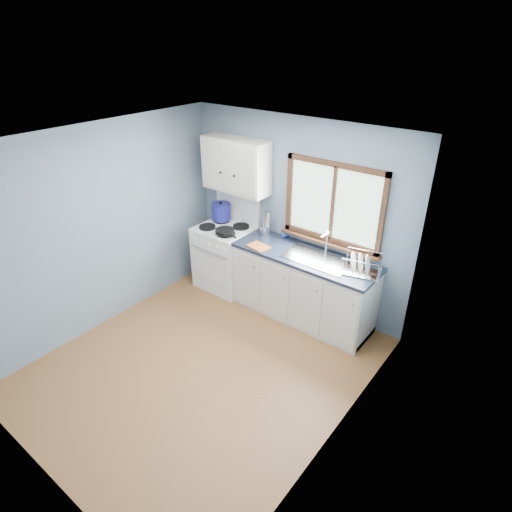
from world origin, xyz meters
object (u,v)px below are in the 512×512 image
Objects in this scene: sink at (317,263)px; thermos at (268,223)px; utensil_crock at (264,230)px; base_cabinets at (303,289)px; skillet at (225,231)px; stockpot at (221,211)px; gas_range at (226,255)px; dish_rack at (361,267)px.

sink is 2.52× the size of thermos.
utensil_crock reaches higher than thermos.
base_cabinets is 4.47× the size of skillet.
stockpot is (-0.35, 0.32, 0.10)m from skillet.
sink is 2.62× the size of stockpot.
gas_range reaches higher than skillet.
thermos is at bearing 165.64° from base_cabinets.
utensil_crock reaches higher than sink.
stockpot is (-0.18, 0.14, 0.59)m from gas_range.
dish_rack is at bearing 3.97° from sink.
base_cabinets is at bearing 179.87° from sink.
utensil_crock is 1.46m from dish_rack.
dish_rack reaches higher than skillet.
utensil_crock is (-0.73, 0.14, 0.58)m from base_cabinets.
gas_range is 0.63m from stockpot.
sink is at bearing -0.13° from base_cabinets.
base_cabinets is at bearing 25.03° from skillet.
base_cabinets is 2.20× the size of sink.
base_cabinets is 3.74× the size of dish_rack.
gas_range is at bearing -164.84° from utensil_crock.
skillet reaches higher than base_cabinets.
gas_range is at bearing 167.00° from dish_rack.
gas_range is at bearing 148.57° from skillet.
utensil_crock is 1.03× the size of thermos.
stockpot is 0.77m from utensil_crock.
utensil_crock is at bearing -115.59° from thermos.
utensil_crock is (0.41, 0.33, 0.00)m from skillet.
utensil_crock is at bearing 54.53° from skillet.
gas_range reaches higher than base_cabinets.
dish_rack is (0.55, 0.04, 0.12)m from sink.
thermos is at bearing 64.41° from utensil_crock.
dish_rack is (0.73, 0.04, 0.57)m from base_cabinets.
stockpot is 0.65× the size of dish_rack.
thermos is at bearing 4.45° from stockpot.
utensil_crock reaches higher than base_cabinets.
gas_range is 2.75× the size of dish_rack.
skillet is 0.48m from stockpot.
thermos is at bearing 159.70° from dish_rack.
sink is at bearing -11.56° from thermos.
stockpot is at bearing -178.68° from utensil_crock.
base_cabinets is (1.31, 0.02, -0.08)m from gas_range.
base_cabinets is 0.92m from dish_rack.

